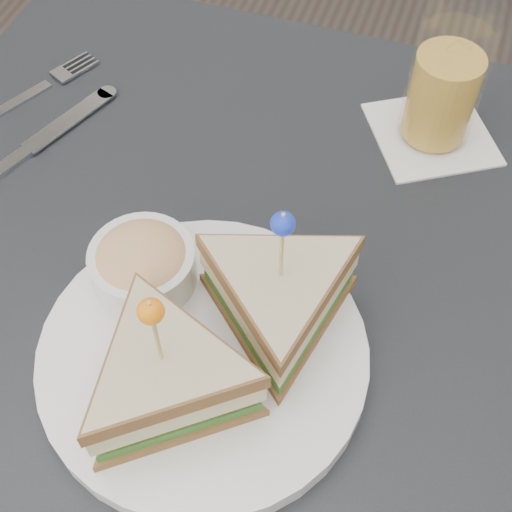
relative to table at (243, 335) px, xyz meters
The scene contains 5 objects.
table is the anchor object (origin of this frame).
plate_meal 0.14m from the table, 91.01° to the right, with size 0.32×0.32×0.16m.
cutlery_fork 0.37m from the table, 149.38° to the left, with size 0.10×0.17×0.01m.
cutlery_knife 0.30m from the table, 158.65° to the left, with size 0.09×0.20×0.01m.
drink_set 0.32m from the table, 63.70° to the left, with size 0.16×0.16×0.15m.
Camera 1 is at (0.12, -0.33, 1.29)m, focal length 50.00 mm.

